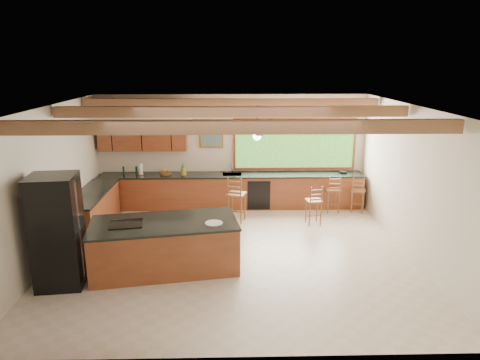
{
  "coord_description": "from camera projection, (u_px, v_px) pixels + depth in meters",
  "views": [
    {
      "loc": [
        -0.06,
        -8.14,
        3.84
      ],
      "look_at": [
        0.16,
        0.8,
        1.34
      ],
      "focal_mm": 32.0,
      "sensor_mm": 36.0,
      "label": 1
    }
  ],
  "objects": [
    {
      "name": "bar_stool_b",
      "position": [
        314.0,
        202.0,
        10.25
      ],
      "size": [
        0.4,
        0.4,
        0.98
      ],
      "rotation": [
        0.0,
        0.0,
        0.14
      ],
      "color": "olive",
      "rests_on": "ground"
    },
    {
      "name": "refrigerator",
      "position": [
        57.0,
        232.0,
        7.37
      ],
      "size": [
        0.85,
        0.83,
        2.0
      ],
      "rotation": [
        0.0,
        0.0,
        0.1
      ],
      "color": "black",
      "rests_on": "ground"
    },
    {
      "name": "room_shell",
      "position": [
        224.0,
        142.0,
        8.9
      ],
      "size": [
        7.27,
        6.54,
        3.02
      ],
      "color": "beige",
      "rests_on": "ground"
    },
    {
      "name": "bar_stool_d",
      "position": [
        359.0,
        192.0,
        11.11
      ],
      "size": [
        0.45,
        0.46,
        0.95
      ],
      "rotation": [
        0.0,
        0.0,
        -0.43
      ],
      "color": "olive",
      "rests_on": "ground"
    },
    {
      "name": "bar_stool_a",
      "position": [
        237.0,
        195.0,
        10.4
      ],
      "size": [
        0.52,
        0.52,
        1.16
      ],
      "rotation": [
        0.0,
        0.0,
        -0.32
      ],
      "color": "olive",
      "rests_on": "ground"
    },
    {
      "name": "island",
      "position": [
        165.0,
        245.0,
        8.09
      ],
      "size": [
        2.88,
        1.7,
        0.97
      ],
      "rotation": [
        0.0,
        0.0,
        0.16
      ],
      "color": "brown",
      "rests_on": "ground"
    },
    {
      "name": "counter_run",
      "position": [
        201.0,
        195.0,
        11.15
      ],
      "size": [
        7.12,
        3.1,
        1.26
      ],
      "color": "brown",
      "rests_on": "ground"
    },
    {
      "name": "ground",
      "position": [
        233.0,
        253.0,
        8.87
      ],
      "size": [
        7.2,
        7.2,
        0.0
      ],
      "primitive_type": "plane",
      "color": "beige",
      "rests_on": "ground"
    },
    {
      "name": "bar_stool_c",
      "position": [
        333.0,
        190.0,
        11.08
      ],
      "size": [
        0.38,
        0.38,
        1.02
      ],
      "rotation": [
        0.0,
        0.0,
        0.04
      ],
      "color": "olive",
      "rests_on": "ground"
    }
  ]
}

